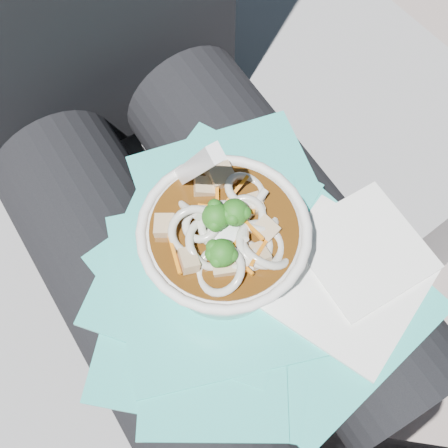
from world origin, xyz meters
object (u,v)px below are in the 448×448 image
stone_ledge (171,270)px  lap (216,270)px  udon_bowl (224,244)px  person_body (174,200)px  plastic_bag (231,274)px

stone_ledge → lap: lap is taller
udon_bowl → lap: bearing=72.5°
person_body → udon_bowl: bearing=-94.9°
stone_ledge → lap: (0.00, -0.15, 0.31)m
plastic_bag → stone_ledge: bearing=87.7°
person_body → plastic_bag: bearing=-93.3°
person_body → udon_bowl: (-0.01, -0.13, 0.13)m
udon_bowl → person_body: bearing=85.1°
stone_ledge → plastic_bag: 0.44m
plastic_bag → udon_bowl: udon_bowl is taller
stone_ledge → udon_bowl: (-0.01, -0.18, 0.46)m
lap → udon_bowl: (-0.01, -0.03, 0.15)m
person_body → lap: bearing=-90.0°
person_body → plastic_bag: 0.15m
lap → person_body: 0.09m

